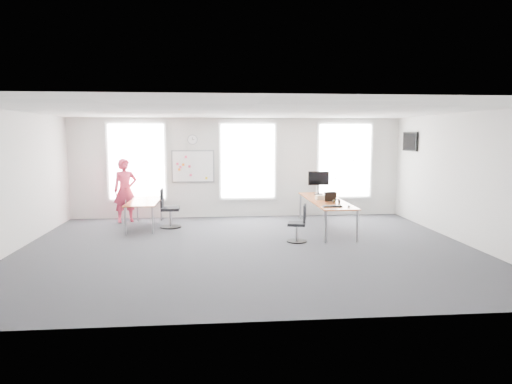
{
  "coord_description": "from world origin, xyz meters",
  "views": [
    {
      "loc": [
        -0.71,
        -9.81,
        2.48
      ],
      "look_at": [
        0.3,
        1.2,
        1.1
      ],
      "focal_mm": 32.0,
      "sensor_mm": 36.0,
      "label": 1
    }
  ],
  "objects": [
    {
      "name": "mouse",
      "position": [
        2.46,
        0.62,
        0.81
      ],
      "size": [
        0.09,
        0.12,
        0.04
      ],
      "primitive_type": "ellipsoid",
      "rotation": [
        0.0,
        0.0,
        -0.23
      ],
      "color": "black",
      "rests_on": "desk_right"
    },
    {
      "name": "wall_front",
      "position": [
        0.0,
        -4.0,
        1.5
      ],
      "size": [
        10.0,
        0.0,
        10.0
      ],
      "primitive_type": "plane",
      "rotation": [
        -1.57,
        0.0,
        0.0
      ],
      "color": "silver",
      "rests_on": "ground"
    },
    {
      "name": "window_mid",
      "position": [
        0.3,
        3.97,
        1.7
      ],
      "size": [
        1.6,
        0.06,
        2.2
      ],
      "primitive_type": "cube",
      "color": "silver",
      "rests_on": "wall_back"
    },
    {
      "name": "whiteboard",
      "position": [
        -1.35,
        3.97,
        1.55
      ],
      "size": [
        1.2,
        0.03,
        0.9
      ],
      "primitive_type": "cube",
      "color": "white",
      "rests_on": "wall_back"
    },
    {
      "name": "wall_left",
      "position": [
        -5.0,
        0.0,
        1.5
      ],
      "size": [
        0.0,
        10.0,
        10.0
      ],
      "primitive_type": "plane",
      "rotation": [
        1.57,
        0.0,
        1.57
      ],
      "color": "silver",
      "rests_on": "ground"
    },
    {
      "name": "paper_stack",
      "position": [
        2.13,
        1.93,
        0.84
      ],
      "size": [
        0.33,
        0.25,
        0.11
      ],
      "primitive_type": "cube",
      "rotation": [
        0.0,
        0.0,
        -0.01
      ],
      "color": "beige",
      "rests_on": "desk_right"
    },
    {
      "name": "chair_left",
      "position": [
        -1.97,
        2.48,
        0.46
      ],
      "size": [
        0.56,
        0.56,
        1.06
      ],
      "rotation": [
        0.0,
        0.0,
        1.58
      ],
      "color": "black",
      "rests_on": "ground"
    },
    {
      "name": "wall_clock",
      "position": [
        -1.35,
        3.97,
        2.35
      ],
      "size": [
        0.3,
        0.04,
        0.3
      ],
      "primitive_type": "cylinder",
      "rotation": [
        1.57,
        0.0,
        0.0
      ],
      "color": "gray",
      "rests_on": "wall_back"
    },
    {
      "name": "keyboard",
      "position": [
        2.08,
        0.68,
        0.8
      ],
      "size": [
        0.47,
        0.18,
        0.02
      ],
      "primitive_type": "cube",
      "rotation": [
        0.0,
        0.0,
        0.03
      ],
      "color": "black",
      "rests_on": "desk_right"
    },
    {
      "name": "window_right",
      "position": [
        3.3,
        3.97,
        1.7
      ],
      "size": [
        1.6,
        0.06,
        2.2
      ],
      "primitive_type": "cube",
      "color": "silver",
      "rests_on": "wall_back"
    },
    {
      "name": "desk_left",
      "position": [
        -2.61,
        2.61,
        0.66
      ],
      "size": [
        0.79,
        1.99,
        0.72
      ],
      "color": "#C8703B",
      "rests_on": "ground"
    },
    {
      "name": "monitor",
      "position": [
        2.27,
        2.98,
        1.19
      ],
      "size": [
        0.6,
        0.24,
        0.67
      ],
      "rotation": [
        0.0,
        0.0,
        -0.08
      ],
      "color": "black",
      "rests_on": "desk_right"
    },
    {
      "name": "desk_right",
      "position": [
        2.21,
        1.88,
        0.74
      ],
      "size": [
        0.86,
        3.24,
        0.79
      ],
      "color": "#C8703B",
      "rests_on": "ground"
    },
    {
      "name": "wall_back",
      "position": [
        0.0,
        4.0,
        1.5
      ],
      "size": [
        10.0,
        0.0,
        10.0
      ],
      "primitive_type": "plane",
      "rotation": [
        1.57,
        0.0,
        0.0
      ],
      "color": "silver",
      "rests_on": "ground"
    },
    {
      "name": "tv",
      "position": [
        4.95,
        3.0,
        2.3
      ],
      "size": [
        0.06,
        0.9,
        0.55
      ],
      "primitive_type": "cube",
      "color": "black",
      "rests_on": "wall_right"
    },
    {
      "name": "headphones",
      "position": [
        2.32,
        1.26,
        0.84
      ],
      "size": [
        0.18,
        0.1,
        0.11
      ],
      "rotation": [
        0.0,
        0.0,
        0.14
      ],
      "color": "black",
      "rests_on": "desk_right"
    },
    {
      "name": "chair_right",
      "position": [
        1.24,
        0.5,
        0.39
      ],
      "size": [
        0.49,
        0.49,
        0.88
      ],
      "rotation": [
        0.0,
        0.0,
        -1.83
      ],
      "color": "black",
      "rests_on": "ground"
    },
    {
      "name": "lens_cap",
      "position": [
        2.36,
        1.06,
        0.79
      ],
      "size": [
        0.06,
        0.06,
        0.01
      ],
      "primitive_type": "cylinder",
      "rotation": [
        0.0,
        0.0,
        -0.06
      ],
      "color": "black",
      "rests_on": "desk_right"
    },
    {
      "name": "floor",
      "position": [
        0.0,
        0.0,
        0.0
      ],
      "size": [
        10.0,
        10.0,
        0.0
      ],
      "primitive_type": "plane",
      "color": "#29292E",
      "rests_on": "ground"
    },
    {
      "name": "window_left",
      "position": [
        -3.0,
        3.97,
        1.7
      ],
      "size": [
        1.6,
        0.06,
        2.2
      ],
      "primitive_type": "cube",
      "color": "silver",
      "rests_on": "wall_back"
    },
    {
      "name": "person",
      "position": [
        -3.26,
        3.42,
        0.91
      ],
      "size": [
        0.78,
        0.64,
        1.82
      ],
      "primitive_type": "imported",
      "rotation": [
        0.0,
        0.0,
        0.36
      ],
      "color": "#CE314E",
      "rests_on": "ground"
    },
    {
      "name": "ceiling",
      "position": [
        0.0,
        0.0,
        3.0
      ],
      "size": [
        10.0,
        10.0,
        0.0
      ],
      "primitive_type": "plane",
      "rotation": [
        3.14,
        0.0,
        0.0
      ],
      "color": "white",
      "rests_on": "ground"
    },
    {
      "name": "laptop_sleeve",
      "position": [
        2.25,
        1.55,
        0.91
      ],
      "size": [
        0.32,
        0.22,
        0.25
      ],
      "rotation": [
        0.0,
        0.0,
        0.19
      ],
      "color": "black",
      "rests_on": "desk_right"
    },
    {
      "name": "wall_right",
      "position": [
        5.0,
        0.0,
        1.5
      ],
      "size": [
        0.0,
        10.0,
        10.0
      ],
      "primitive_type": "plane",
      "rotation": [
        1.57,
        0.0,
        -1.57
      ],
      "color": "silver",
      "rests_on": "ground"
    }
  ]
}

